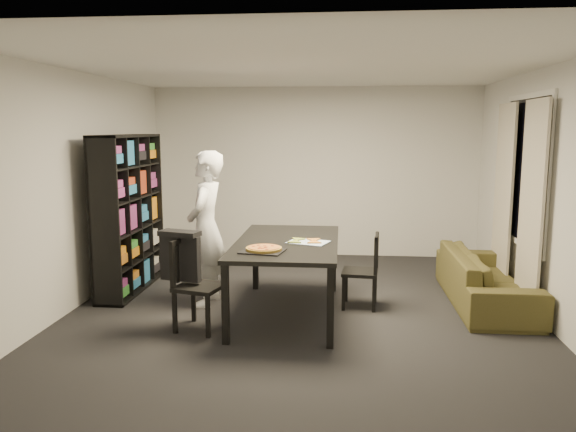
# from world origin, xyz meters

# --- Properties ---
(room) EXTENTS (5.01, 5.51, 2.61)m
(room) POSITION_xyz_m (0.00, 0.00, 1.30)
(room) COLOR black
(room) RESTS_ON ground
(window_pane) EXTENTS (0.02, 1.40, 1.60)m
(window_pane) POSITION_xyz_m (2.48, 0.60, 1.50)
(window_pane) COLOR black
(window_pane) RESTS_ON room
(window_frame) EXTENTS (0.03, 1.52, 1.72)m
(window_frame) POSITION_xyz_m (2.48, 0.60, 1.50)
(window_frame) COLOR white
(window_frame) RESTS_ON room
(curtain_left) EXTENTS (0.03, 0.70, 2.25)m
(curtain_left) POSITION_xyz_m (2.40, 0.08, 1.15)
(curtain_left) COLOR #BCB4A0
(curtain_left) RESTS_ON room
(curtain_right) EXTENTS (0.03, 0.70, 2.25)m
(curtain_right) POSITION_xyz_m (2.40, 1.12, 1.15)
(curtain_right) COLOR #BCB4A0
(curtain_right) RESTS_ON room
(bookshelf) EXTENTS (0.35, 1.50, 1.90)m
(bookshelf) POSITION_xyz_m (-2.16, 0.60, 0.95)
(bookshelf) COLOR black
(bookshelf) RESTS_ON room
(dining_table) EXTENTS (1.07, 1.92, 0.80)m
(dining_table) POSITION_xyz_m (-0.14, -0.16, 0.73)
(dining_table) COLOR black
(dining_table) RESTS_ON room
(chair_left) EXTENTS (0.52, 0.52, 0.91)m
(chair_left) POSITION_xyz_m (-1.04, -0.69, 0.52)
(chair_left) COLOR black
(chair_left) RESTS_ON room
(chair_right) EXTENTS (0.42, 0.42, 0.83)m
(chair_right) POSITION_xyz_m (0.72, 0.16, 0.47)
(chair_right) COLOR black
(chair_right) RESTS_ON room
(draped_jacket) EXTENTS (0.43, 0.27, 0.50)m
(draped_jacket) POSITION_xyz_m (-1.16, -0.65, 0.75)
(draped_jacket) COLOR black
(draped_jacket) RESTS_ON chair_left
(person) EXTENTS (0.45, 0.65, 1.73)m
(person) POSITION_xyz_m (-1.08, 0.12, 0.87)
(person) COLOR white
(person) RESTS_ON room
(baking_tray) EXTENTS (0.45, 0.39, 0.01)m
(baking_tray) POSITION_xyz_m (-0.33, -0.71, 0.81)
(baking_tray) COLOR black
(baking_tray) RESTS_ON dining_table
(pepperoni_pizza) EXTENTS (0.35, 0.35, 0.03)m
(pepperoni_pizza) POSITION_xyz_m (-0.32, -0.68, 0.83)
(pepperoni_pizza) COLOR olive
(pepperoni_pizza) RESTS_ON dining_table
(kitchen_towel) EXTENTS (0.48, 0.41, 0.01)m
(kitchen_towel) POSITION_xyz_m (0.08, -0.22, 0.80)
(kitchen_towel) COLOR silver
(kitchen_towel) RESTS_ON dining_table
(pizza_slices) EXTENTS (0.46, 0.43, 0.01)m
(pizza_slices) POSITION_xyz_m (0.05, -0.20, 0.81)
(pizza_slices) COLOR gold
(pizza_slices) RESTS_ON dining_table
(sofa) EXTENTS (0.78, 2.00, 0.58)m
(sofa) POSITION_xyz_m (2.07, 0.42, 0.29)
(sofa) COLOR #383917
(sofa) RESTS_ON room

